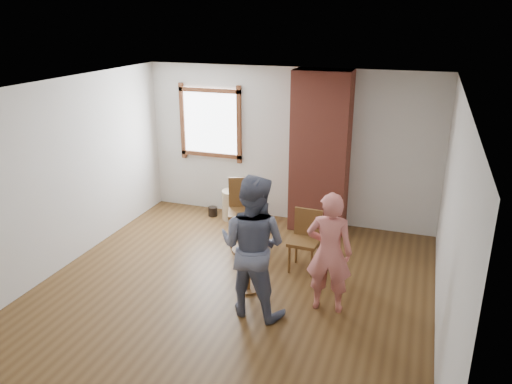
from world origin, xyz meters
TOP-DOWN VIEW (x-y plane):
  - ground at (0.00, 0.00)m, footprint 5.50×5.50m
  - room_shell at (-0.06, 0.61)m, footprint 5.04×5.52m
  - brick_chimney at (0.60, 2.50)m, footprint 0.90×0.50m
  - stoneware_crock at (-0.86, 2.40)m, footprint 0.49×0.49m
  - dark_pot at (-1.26, 2.40)m, footprint 0.19×0.19m
  - dining_chair_left at (-0.39, 1.63)m, footprint 0.60×0.60m
  - dining_chair_right at (0.74, 1.07)m, footprint 0.42×0.42m
  - side_table at (0.19, 0.21)m, footprint 0.40×0.40m
  - cake_plate at (0.19, 0.21)m, footprint 0.18×0.18m
  - cake_slice at (0.20, 0.21)m, footprint 0.08×0.07m
  - man at (0.41, -0.20)m, footprint 0.92×0.76m
  - person_pink at (1.24, 0.14)m, footprint 0.57×0.39m

SIDE VIEW (x-z plane):
  - ground at x=0.00m, z-range 0.00..0.00m
  - dark_pot at x=-1.26m, z-range 0.00..0.16m
  - stoneware_crock at x=-0.86m, z-range 0.00..0.52m
  - side_table at x=0.19m, z-range 0.10..0.70m
  - dining_chair_right at x=0.74m, z-range 0.05..0.90m
  - dining_chair_left at x=-0.39m, z-range 0.06..1.07m
  - cake_plate at x=0.19m, z-range 0.60..0.61m
  - cake_slice at x=0.20m, z-range 0.61..0.67m
  - person_pink at x=1.24m, z-range 0.00..1.50m
  - man at x=0.41m, z-range 0.00..1.73m
  - brick_chimney at x=0.60m, z-range 0.00..2.60m
  - room_shell at x=-0.06m, z-range 0.50..3.12m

